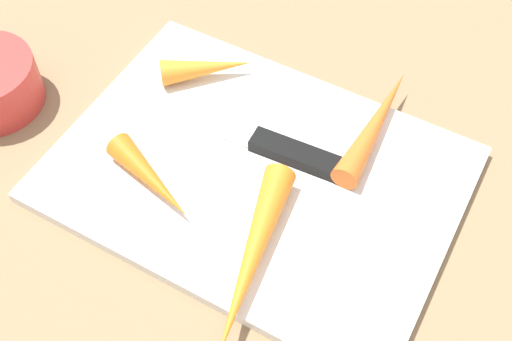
# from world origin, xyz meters

# --- Properties ---
(ground_plane) EXTENTS (1.40, 1.40, 0.00)m
(ground_plane) POSITION_xyz_m (0.00, 0.00, 0.00)
(ground_plane) COLOR #8C6D4C
(cutting_board) EXTENTS (0.36, 0.26, 0.01)m
(cutting_board) POSITION_xyz_m (0.00, 0.00, 0.01)
(cutting_board) COLOR white
(cutting_board) RESTS_ON ground_plane
(knife) EXTENTS (0.20, 0.03, 0.01)m
(knife) POSITION_xyz_m (0.01, 0.03, 0.02)
(knife) COLOR #B7B7BC
(knife) RESTS_ON cutting_board
(carrot_longest) EXTENTS (0.07, 0.18, 0.03)m
(carrot_longest) POSITION_xyz_m (0.04, -0.09, 0.03)
(carrot_longest) COLOR orange
(carrot_longest) RESTS_ON cutting_board
(carrot_shortest) EXTENTS (0.09, 0.08, 0.03)m
(carrot_shortest) POSITION_xyz_m (-0.10, 0.08, 0.03)
(carrot_shortest) COLOR orange
(carrot_shortest) RESTS_ON cutting_board
(carrot_short) EXTENTS (0.10, 0.06, 0.03)m
(carrot_short) POSITION_xyz_m (-0.07, -0.06, 0.03)
(carrot_short) COLOR orange
(carrot_short) RESTS_ON cutting_board
(carrot_long) EXTENTS (0.03, 0.15, 0.03)m
(carrot_long) POSITION_xyz_m (0.08, 0.09, 0.02)
(carrot_long) COLOR orange
(carrot_long) RESTS_ON cutting_board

